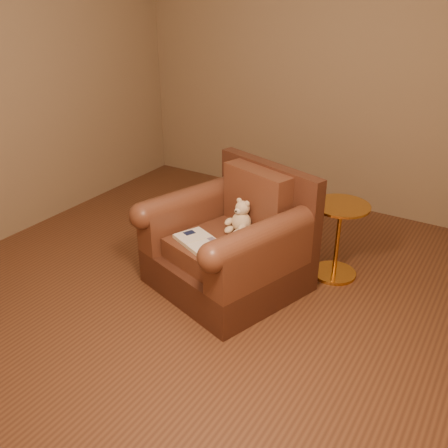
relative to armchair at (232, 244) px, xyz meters
The scene contains 6 objects.
floor 0.40m from the armchair, 156.58° to the right, with size 4.00×4.00×0.00m, color brown.
room 1.38m from the armchair, 156.58° to the right, with size 4.02×4.02×2.71m.
armchair is the anchor object (origin of this frame).
teddy_bear 0.20m from the armchair, 72.80° to the left, with size 0.19×0.22×0.26m.
guidebook 0.30m from the armchair, 116.32° to the right, with size 0.44×0.36×0.03m.
side_table 0.84m from the armchair, 40.48° to the left, with size 0.44×0.44×0.62m.
Camera 1 is at (1.88, -2.78, 2.15)m, focal length 40.00 mm.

